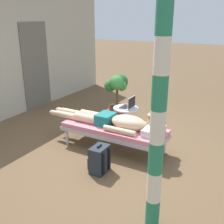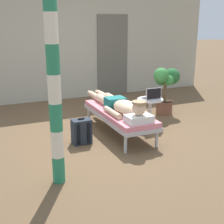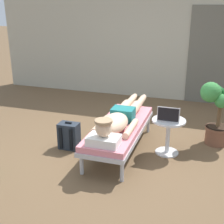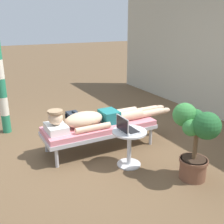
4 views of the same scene
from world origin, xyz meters
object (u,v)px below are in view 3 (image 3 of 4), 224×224
(person_reclining, at_px, (119,118))
(potted_plant, at_px, (220,106))
(side_table, at_px, (168,131))
(lounge_chair, at_px, (120,129))
(backpack, at_px, (69,136))
(laptop, at_px, (169,117))

(person_reclining, distance_m, potted_plant, 1.56)
(person_reclining, xyz_separation_m, side_table, (0.69, 0.16, -0.16))
(side_table, distance_m, potted_plant, 0.92)
(lounge_chair, height_order, backpack, backpack)
(laptop, distance_m, potted_plant, 0.92)
(lounge_chair, height_order, side_table, side_table)
(lounge_chair, distance_m, side_table, 0.70)
(potted_plant, bearing_deg, laptop, -138.52)
(lounge_chair, bearing_deg, laptop, 6.20)
(side_table, bearing_deg, laptop, -90.00)
(person_reclining, height_order, laptop, laptop)
(person_reclining, distance_m, backpack, 0.82)
(potted_plant, bearing_deg, side_table, -141.01)
(lounge_chair, xyz_separation_m, backpack, (-0.74, -0.16, -0.15))
(lounge_chair, relative_size, potted_plant, 1.81)
(side_table, distance_m, laptop, 0.23)
(laptop, height_order, potted_plant, potted_plant)
(potted_plant, bearing_deg, backpack, -158.26)
(backpack, bearing_deg, laptop, 9.42)
(lounge_chair, height_order, person_reclining, person_reclining)
(laptop, relative_size, potted_plant, 0.31)
(side_table, bearing_deg, person_reclining, -167.07)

